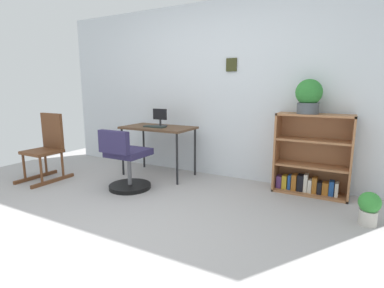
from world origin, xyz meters
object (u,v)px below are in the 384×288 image
object	(u,v)px
monitor	(160,119)
rocking_chair	(47,147)
keyboard	(155,127)
potted_plant_on_shelf	(309,96)
bookshelf_low	(311,159)
office_chair	(126,163)
potted_plant_floor	(369,207)
desk	(158,131)

from	to	relation	value
monitor	rocking_chair	bearing A→B (deg)	-143.05
monitor	keyboard	bearing A→B (deg)	-92.78
monitor	keyboard	world-z (taller)	monitor
monitor	potted_plant_on_shelf	distance (m)	1.97
bookshelf_low	monitor	bearing A→B (deg)	-173.67
keyboard	bookshelf_low	size ratio (longest dim) A/B	0.34
office_chair	potted_plant_floor	bearing A→B (deg)	6.91
desk	potted_plant_on_shelf	size ratio (longest dim) A/B	2.55
monitor	office_chair	size ratio (longest dim) A/B	0.32
bookshelf_low	potted_plant_on_shelf	distance (m)	0.75
desk	bookshelf_low	distance (m)	2.05
office_chair	potted_plant_on_shelf	world-z (taller)	potted_plant_on_shelf
monitor	potted_plant_on_shelf	world-z (taller)	potted_plant_on_shelf
desk	office_chair	world-z (taller)	office_chair
rocking_chair	office_chair	bearing A→B (deg)	8.11
desk	monitor	distance (m)	0.17
bookshelf_low	keyboard	bearing A→B (deg)	-170.13
desk	rocking_chair	distance (m)	1.53
monitor	potted_plant_floor	world-z (taller)	monitor
keyboard	office_chair	world-z (taller)	office_chair
desk	rocking_chair	size ratio (longest dim) A/B	1.10
rocking_chair	bookshelf_low	distance (m)	3.44
office_chair	monitor	bearing A→B (deg)	90.63
monitor	office_chair	distance (m)	0.89
desk	office_chair	distance (m)	0.78
desk	office_chair	xyz separation A→B (m)	(0.01, -0.71, -0.31)
office_chair	potted_plant_floor	distance (m)	2.62
potted_plant_on_shelf	office_chair	bearing A→B (deg)	-154.56
rocking_chair	potted_plant_on_shelf	bearing A→B (deg)	19.04
bookshelf_low	potted_plant_on_shelf	world-z (taller)	potted_plant_on_shelf
desk	potted_plant_floor	xyz separation A→B (m)	(2.61, -0.39, -0.48)
bookshelf_low	potted_plant_floor	size ratio (longest dim) A/B	3.02
monitor	keyboard	distance (m)	0.16
monitor	bookshelf_low	distance (m)	2.06
bookshelf_low	potted_plant_on_shelf	size ratio (longest dim) A/B	2.44
keyboard	potted_plant_floor	xyz separation A→B (m)	(2.61, -0.31, -0.54)
office_chair	potted_plant_floor	size ratio (longest dim) A/B	2.42
keyboard	bookshelf_low	xyz separation A→B (m)	(2.02, 0.35, -0.30)
potted_plant_floor	rocking_chair	bearing A→B (deg)	-172.70
monitor	keyboard	size ratio (longest dim) A/B	0.77
potted_plant_on_shelf	monitor	bearing A→B (deg)	-175.11
keyboard	potted_plant_on_shelf	size ratio (longest dim) A/B	0.82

